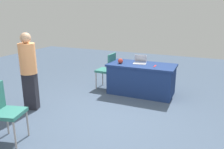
# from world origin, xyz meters

# --- Properties ---
(ground_plane) EXTENTS (14.40, 14.40, 0.00)m
(ground_plane) POSITION_xyz_m (0.00, 0.00, 0.00)
(ground_plane) COLOR #3D4C60
(table_foreground) EXTENTS (1.69, 0.86, 0.78)m
(table_foreground) POSITION_xyz_m (-0.19, -1.63, 0.39)
(table_foreground) COLOR navy
(table_foreground) RESTS_ON ground
(chair_near_front) EXTENTS (0.54, 0.54, 0.98)m
(chair_near_front) POSITION_xyz_m (1.15, 1.43, 0.57)
(chair_near_front) COLOR #9E9993
(chair_near_front) RESTS_ON ground
(chair_tucked_left) EXTENTS (0.45, 0.45, 0.98)m
(chair_tucked_left) POSITION_xyz_m (0.77, -1.64, 0.57)
(chair_tucked_left) COLOR #9E9993
(chair_tucked_left) RESTS_ON ground
(person_attendee_standing) EXTENTS (0.42, 0.42, 1.66)m
(person_attendee_standing) POSITION_xyz_m (1.69, 0.29, 0.92)
(person_attendee_standing) COLOR #26262D
(person_attendee_standing) RESTS_ON ground
(laptop_silver) EXTENTS (0.36, 0.34, 0.21)m
(laptop_silver) POSITION_xyz_m (-0.12, -1.70, 0.82)
(laptop_silver) COLOR silver
(laptop_silver) RESTS_ON table_foreground
(yarn_ball) EXTENTS (0.13, 0.13, 0.13)m
(yarn_ball) POSITION_xyz_m (0.33, -1.48, 0.84)
(yarn_ball) COLOR #B2382D
(yarn_ball) RESTS_ON table_foreground
(scissors_red) EXTENTS (0.04, 0.18, 0.01)m
(scissors_red) POSITION_xyz_m (-0.54, -1.55, 0.78)
(scissors_red) COLOR red
(scissors_red) RESTS_ON table_foreground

